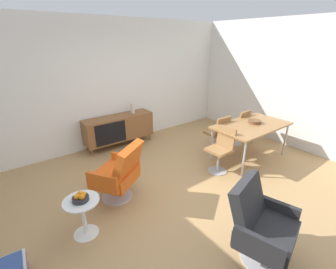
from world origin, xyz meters
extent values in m
plane|color=tan|center=(0.00, 0.00, 0.00)|extent=(8.32, 8.32, 0.00)
cube|color=white|center=(0.00, 2.60, 1.40)|extent=(6.80, 0.12, 2.80)
cube|color=white|center=(3.20, 0.00, 1.40)|extent=(0.12, 5.60, 2.80)
cube|color=brown|center=(-0.03, 2.30, 0.44)|extent=(1.60, 0.44, 0.56)
cube|color=black|center=(-0.33, 2.08, 0.44)|extent=(0.70, 0.01, 0.48)
cylinder|color=brown|center=(-0.77, 2.13, 0.08)|extent=(0.03, 0.03, 0.16)
cylinder|color=brown|center=(0.71, 2.13, 0.08)|extent=(0.03, 0.03, 0.16)
cylinder|color=brown|center=(-0.77, 2.47, 0.08)|extent=(0.03, 0.03, 0.16)
cylinder|color=brown|center=(0.71, 2.47, 0.08)|extent=(0.03, 0.03, 0.16)
cylinder|color=beige|center=(0.36, 2.30, 0.84)|extent=(0.09, 0.09, 0.23)
cube|color=olive|center=(1.86, 0.09, 0.72)|extent=(1.60, 0.90, 0.04)
cylinder|color=#B7B7BC|center=(1.14, -0.30, 0.35)|extent=(0.04, 0.04, 0.70)
cylinder|color=#B7B7BC|center=(2.58, -0.30, 0.35)|extent=(0.04, 0.04, 0.70)
cylinder|color=#B7B7BC|center=(1.14, 0.48, 0.35)|extent=(0.04, 0.04, 0.70)
cylinder|color=#B7B7BC|center=(2.58, 0.48, 0.35)|extent=(0.04, 0.04, 0.70)
cylinder|color=brown|center=(1.99, 0.11, 0.77)|extent=(0.26, 0.26, 0.06)
cube|color=#9E7042|center=(2.21, 0.71, 0.45)|extent=(0.42, 0.42, 0.05)
cube|color=#9E7042|center=(2.22, 0.53, 0.67)|extent=(0.38, 0.11, 0.38)
cylinder|color=#B7B7BC|center=(2.21, 0.71, 0.21)|extent=(0.04, 0.04, 0.42)
cylinder|color=#B7B7BC|center=(2.21, 0.71, 0.01)|extent=(0.36, 0.36, 0.01)
cube|color=#9E7042|center=(0.91, 0.09, 0.45)|extent=(0.42, 0.42, 0.05)
cube|color=#9E7042|center=(1.09, 0.10, 0.67)|extent=(0.10, 0.38, 0.38)
cylinder|color=#B7B7BC|center=(0.91, 0.09, 0.21)|extent=(0.04, 0.04, 0.42)
cylinder|color=#B7B7BC|center=(0.91, 0.09, 0.01)|extent=(0.36, 0.36, 0.01)
cube|color=#9E7042|center=(1.51, 0.71, 0.45)|extent=(0.42, 0.42, 0.05)
cube|color=#9E7042|center=(1.50, 0.53, 0.67)|extent=(0.38, 0.11, 0.38)
cylinder|color=#B7B7BC|center=(1.51, 0.71, 0.21)|extent=(0.04, 0.04, 0.42)
cylinder|color=#B7B7BC|center=(1.51, 0.71, 0.01)|extent=(0.36, 0.36, 0.01)
cube|color=#D85919|center=(-0.97, 0.52, 0.38)|extent=(0.81, 0.80, 0.20)
cube|color=#D85919|center=(-0.83, 0.32, 0.69)|extent=(0.65, 0.55, 0.51)
cube|color=#D85919|center=(-0.69, 0.70, 0.46)|extent=(0.32, 0.46, 0.28)
cube|color=#D85919|center=(-1.24, 0.35, 0.46)|extent=(0.32, 0.46, 0.28)
cylinder|color=#B7B7BC|center=(-0.97, 0.52, 0.14)|extent=(0.06, 0.06, 0.28)
cylinder|color=#B7B7BC|center=(-0.97, 0.52, 0.01)|extent=(0.48, 0.48, 0.02)
cube|color=#262628|center=(-0.15, -1.53, 0.38)|extent=(0.73, 0.70, 0.20)
cube|color=#262628|center=(-0.22, -1.30, 0.69)|extent=(0.65, 0.42, 0.51)
cube|color=#262628|center=(-0.47, -1.62, 0.46)|extent=(0.19, 0.50, 0.28)
cube|color=#262628|center=(0.17, -1.45, 0.46)|extent=(0.19, 0.50, 0.28)
cylinder|color=#B7B7BC|center=(-0.15, -1.53, 0.14)|extent=(0.06, 0.06, 0.28)
cylinder|color=#B7B7BC|center=(-0.15, -1.53, 0.01)|extent=(0.48, 0.48, 0.02)
cylinder|color=white|center=(-1.63, 0.07, 0.51)|extent=(0.44, 0.44, 0.02)
cylinder|color=white|center=(-1.63, 0.07, 0.25)|extent=(0.05, 0.05, 0.50)
cone|color=white|center=(-1.63, 0.07, 0.01)|extent=(0.32, 0.32, 0.02)
cylinder|color=#262628|center=(-1.63, 0.07, 0.55)|extent=(0.20, 0.20, 0.05)
sphere|color=orange|center=(-1.59, 0.07, 0.59)|extent=(0.07, 0.07, 0.07)
sphere|color=orange|center=(-1.62, 0.10, 0.59)|extent=(0.07, 0.07, 0.07)
sphere|color=orange|center=(-1.67, 0.07, 0.59)|extent=(0.07, 0.07, 0.07)
sphere|color=orange|center=(-1.62, 0.03, 0.59)|extent=(0.07, 0.07, 0.07)
cube|color=silver|center=(-2.46, -0.17, 0.24)|extent=(0.32, 0.38, 0.02)
cube|color=#334C8C|center=(-2.48, -0.19, 0.26)|extent=(0.30, 0.36, 0.02)
camera|label=1|loc=(-2.19, -2.45, 2.35)|focal=25.07mm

